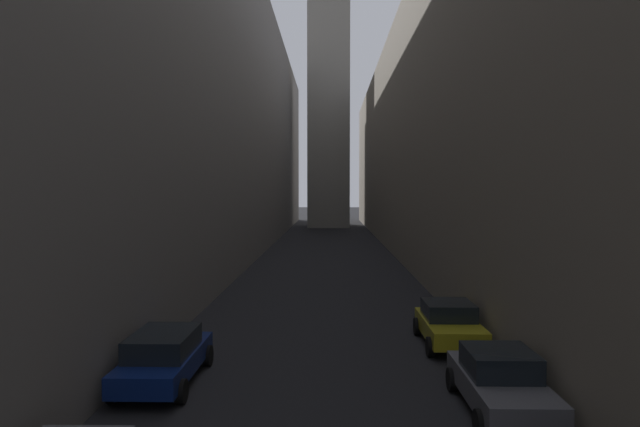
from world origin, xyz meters
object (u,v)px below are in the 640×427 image
object	(u,v)px
parked_car_right_far	(449,323)
parked_car_right_third	(500,381)
clock_tower	(329,4)
parked_car_left_third	(165,356)

from	to	relation	value
parked_car_right_far	parked_car_right_third	bearing A→B (deg)	-180.00
parked_car_right_third	parked_car_right_far	size ratio (longest dim) A/B	1.05
clock_tower	parked_car_right_third	bearing A→B (deg)	-86.32
clock_tower	parked_car_left_third	bearing A→B (deg)	-93.78
parked_car_right_far	clock_tower	bearing A→B (deg)	4.02
clock_tower	parked_car_right_far	bearing A→B (deg)	-85.98
parked_car_left_third	parked_car_right_far	size ratio (longest dim) A/B	1.12
parked_car_left_third	parked_car_right_third	size ratio (longest dim) A/B	1.07
parked_car_right_third	parked_car_right_far	xyz separation A→B (m)	(0.00, 5.83, 0.01)
parked_car_left_third	parked_car_right_far	distance (m)	9.67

